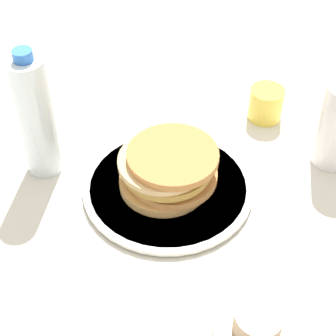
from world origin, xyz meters
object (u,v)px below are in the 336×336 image
at_px(pancake_stack, 168,169).
at_px(plate, 168,187).
at_px(juice_glass, 266,104).
at_px(water_bottle_near, 36,117).

bearing_deg(pancake_stack, plate, -127.19).
bearing_deg(juice_glass, plate, 164.12).
distance_m(pancake_stack, juice_glass, 0.28).
bearing_deg(pancake_stack, juice_glass, -16.15).
xyz_separation_m(plate, juice_glass, (0.27, -0.08, 0.03)).
bearing_deg(water_bottle_near, pancake_stack, -76.63).
height_order(plate, water_bottle_near, water_bottle_near).
xyz_separation_m(pancake_stack, water_bottle_near, (-0.05, 0.22, 0.07)).
relative_size(plate, pancake_stack, 1.77).
bearing_deg(plate, water_bottle_near, 103.10).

